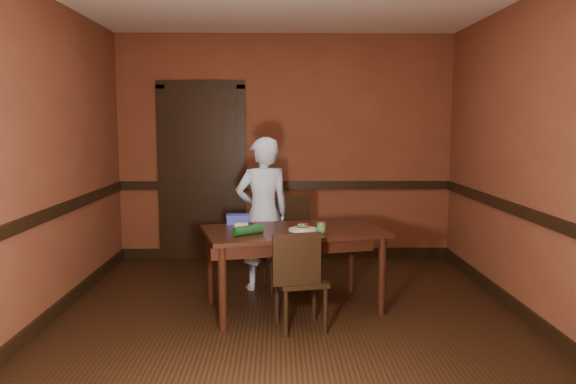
{
  "coord_description": "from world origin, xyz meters",
  "views": [
    {
      "loc": [
        -0.09,
        -4.51,
        1.65
      ],
      "look_at": [
        0.0,
        0.35,
        1.05
      ],
      "focal_mm": 35.0,
      "sensor_mm": 36.0,
      "label": 1
    }
  ],
  "objects_px": {
    "chair_far": "(286,244)",
    "sandwich_plate": "(303,229)",
    "person": "(263,214)",
    "dining_table": "(294,269)",
    "cheese_saucer": "(241,226)",
    "food_tub": "(238,219)",
    "sauce_jar": "(321,228)",
    "chair_near": "(301,279)"
  },
  "relations": [
    {
      "from": "dining_table",
      "to": "person",
      "type": "relative_size",
      "value": 1.02
    },
    {
      "from": "sandwich_plate",
      "to": "food_tub",
      "type": "relative_size",
      "value": 1.17
    },
    {
      "from": "sauce_jar",
      "to": "cheese_saucer",
      "type": "relative_size",
      "value": 0.6
    },
    {
      "from": "chair_near",
      "to": "cheese_saucer",
      "type": "relative_size",
      "value": 5.39
    },
    {
      "from": "dining_table",
      "to": "sandwich_plate",
      "type": "height_order",
      "value": "sandwich_plate"
    },
    {
      "from": "person",
      "to": "food_tub",
      "type": "distance_m",
      "value": 0.43
    },
    {
      "from": "dining_table",
      "to": "chair_near",
      "type": "xyz_separation_m",
      "value": [
        0.04,
        -0.48,
        0.05
      ]
    },
    {
      "from": "sandwich_plate",
      "to": "chair_near",
      "type": "bearing_deg",
      "value": -94.87
    },
    {
      "from": "dining_table",
      "to": "food_tub",
      "type": "distance_m",
      "value": 0.7
    },
    {
      "from": "cheese_saucer",
      "to": "dining_table",
      "type": "bearing_deg",
      "value": -4.78
    },
    {
      "from": "sauce_jar",
      "to": "sandwich_plate",
      "type": "bearing_deg",
      "value": 144.52
    },
    {
      "from": "person",
      "to": "cheese_saucer",
      "type": "relative_size",
      "value": 10.04
    },
    {
      "from": "sandwich_plate",
      "to": "chair_far",
      "type": "bearing_deg",
      "value": 101.13
    },
    {
      "from": "chair_far",
      "to": "food_tub",
      "type": "relative_size",
      "value": 4.26
    },
    {
      "from": "chair_near",
      "to": "sandwich_plate",
      "type": "xyz_separation_m",
      "value": [
        0.04,
        0.41,
        0.33
      ]
    },
    {
      "from": "dining_table",
      "to": "sandwich_plate",
      "type": "distance_m",
      "value": 0.39
    },
    {
      "from": "sauce_jar",
      "to": "cheese_saucer",
      "type": "xyz_separation_m",
      "value": [
        -0.69,
        0.22,
        -0.03
      ]
    },
    {
      "from": "chair_near",
      "to": "sandwich_plate",
      "type": "height_order",
      "value": "chair_near"
    },
    {
      "from": "chair_near",
      "to": "sandwich_plate",
      "type": "relative_size",
      "value": 3.25
    },
    {
      "from": "chair_far",
      "to": "cheese_saucer",
      "type": "distance_m",
      "value": 0.78
    },
    {
      "from": "cheese_saucer",
      "to": "chair_near",
      "type": "bearing_deg",
      "value": -45.93
    },
    {
      "from": "sandwich_plate",
      "to": "sauce_jar",
      "type": "height_order",
      "value": "sauce_jar"
    },
    {
      "from": "chair_far",
      "to": "food_tub",
      "type": "bearing_deg",
      "value": -152.6
    },
    {
      "from": "chair_near",
      "to": "sauce_jar",
      "type": "distance_m",
      "value": 0.51
    },
    {
      "from": "person",
      "to": "food_tub",
      "type": "relative_size",
      "value": 7.1
    },
    {
      "from": "sandwich_plate",
      "to": "cheese_saucer",
      "type": "relative_size",
      "value": 1.66
    },
    {
      "from": "chair_near",
      "to": "food_tub",
      "type": "bearing_deg",
      "value": -66.09
    },
    {
      "from": "chair_far",
      "to": "food_tub",
      "type": "distance_m",
      "value": 0.66
    },
    {
      "from": "chair_near",
      "to": "food_tub",
      "type": "relative_size",
      "value": 3.81
    },
    {
      "from": "sandwich_plate",
      "to": "food_tub",
      "type": "bearing_deg",
      "value": 150.12
    },
    {
      "from": "chair_far",
      "to": "chair_near",
      "type": "xyz_separation_m",
      "value": [
        0.1,
        -1.12,
        -0.05
      ]
    },
    {
      "from": "chair_far",
      "to": "food_tub",
      "type": "xyz_separation_m",
      "value": [
        -0.45,
        -0.37,
        0.31
      ]
    },
    {
      "from": "person",
      "to": "sandwich_plate",
      "type": "distance_m",
      "value": 0.79
    },
    {
      "from": "sandwich_plate",
      "to": "food_tub",
      "type": "xyz_separation_m",
      "value": [
        -0.59,
        0.34,
        0.03
      ]
    },
    {
      "from": "dining_table",
      "to": "sandwich_plate",
      "type": "relative_size",
      "value": 6.16
    },
    {
      "from": "person",
      "to": "chair_far",
      "type": "bearing_deg",
      "value": 161.62
    },
    {
      "from": "person",
      "to": "chair_near",
      "type": "bearing_deg",
      "value": 86.91
    },
    {
      "from": "chair_far",
      "to": "food_tub",
      "type": "height_order",
      "value": "chair_far"
    },
    {
      "from": "dining_table",
      "to": "chair_far",
      "type": "relative_size",
      "value": 1.69
    },
    {
      "from": "sandwich_plate",
      "to": "food_tub",
      "type": "distance_m",
      "value": 0.68
    },
    {
      "from": "sandwich_plate",
      "to": "cheese_saucer",
      "type": "bearing_deg",
      "value": 168.6
    },
    {
      "from": "chair_far",
      "to": "sandwich_plate",
      "type": "height_order",
      "value": "chair_far"
    }
  ]
}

